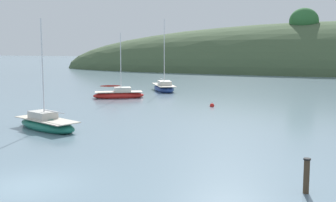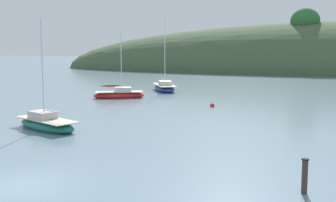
{
  "view_description": "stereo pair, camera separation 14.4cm",
  "coord_description": "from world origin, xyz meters",
  "views": [
    {
      "loc": [
        11.17,
        -15.14,
        5.97
      ],
      "look_at": [
        0.0,
        20.0,
        1.2
      ],
      "focal_mm": 46.01,
      "sensor_mm": 36.0,
      "label": 1
    },
    {
      "loc": [
        11.31,
        -15.1,
        5.97
      ],
      "look_at": [
        0.0,
        20.0,
        1.2
      ],
      "focal_mm": 46.01,
      "sensor_mm": 36.0,
      "label": 2
    }
  ],
  "objects": [
    {
      "name": "jetty_piling",
      "position": [
        11.41,
        2.63,
        0.75
      ],
      "size": [
        0.3,
        0.3,
        1.46
      ],
      "color": "#423323",
      "rests_on": "ground"
    },
    {
      "name": "mooring_buoy_inner",
      "position": [
        2.64,
        26.0,
        0.12
      ],
      "size": [
        0.44,
        0.44,
        0.54
      ],
      "color": "red",
      "rests_on": "ground"
    },
    {
      "name": "sailboat_black_sloop",
      "position": [
        -9.09,
        29.97,
        0.37
      ],
      "size": [
        6.1,
        4.45,
        7.65
      ],
      "color": "red",
      "rests_on": "ground"
    },
    {
      "name": "ground_plane",
      "position": [
        0.0,
        0.0,
        0.0
      ],
      "size": [
        400.0,
        400.0,
        0.0
      ],
      "primitive_type": "plane",
      "color": "slate"
    },
    {
      "name": "sailboat_red_portside",
      "position": [
        -6.51,
        38.67,
        0.41
      ],
      "size": [
        5.34,
        7.04,
        9.62
      ],
      "color": "navy",
      "rests_on": "ground"
    },
    {
      "name": "sailboat_yellow_far",
      "position": [
        -6.36,
        11.18,
        0.37
      ],
      "size": [
        6.4,
        4.42,
        8.08
      ],
      "color": "#196B56",
      "rests_on": "ground"
    }
  ]
}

